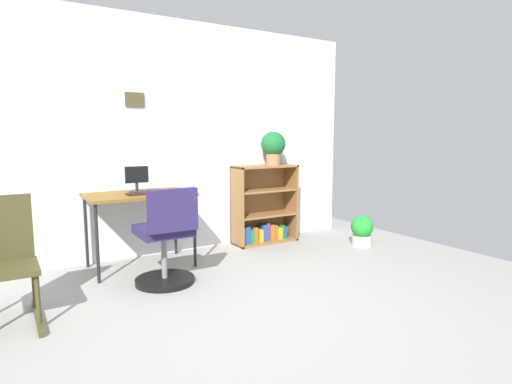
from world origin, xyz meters
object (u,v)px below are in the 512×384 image
at_px(monitor, 137,179).
at_px(potted_plant_on_shelf, 273,146).
at_px(office_chair, 166,243).
at_px(potted_plant_floor, 362,230).
at_px(desk, 139,199).
at_px(keyboard, 146,193).
at_px(rocking_chair, 4,260).
at_px(bookshelf_low, 263,209).

distance_m(monitor, potted_plant_on_shelf, 1.71).
height_order(monitor, office_chair, monitor).
bearing_deg(potted_plant_floor, desk, 167.46).
bearing_deg(keyboard, monitor, 99.60).
bearing_deg(rocking_chair, desk, 32.82).
height_order(desk, potted_plant_on_shelf, potted_plant_on_shelf).
bearing_deg(office_chair, potted_plant_floor, 2.04).
height_order(desk, rocking_chair, rocking_chair).
height_order(keyboard, potted_plant_floor, keyboard).
height_order(bookshelf_low, potted_plant_floor, bookshelf_low).
relative_size(office_chair, potted_plant_floor, 2.41).
distance_m(monitor, keyboard, 0.23).
bearing_deg(monitor, rocking_chair, -144.35).
bearing_deg(monitor, desk, -94.55).
xyz_separation_m(desk, office_chair, (0.04, -0.64, -0.31)).
distance_m(monitor, rocking_chair, 1.52).
height_order(desk, potted_plant_floor, desk).
xyz_separation_m(keyboard, office_chair, (-0.00, -0.54, -0.38)).
distance_m(rocking_chair, potted_plant_floor, 3.68).
distance_m(desk, monitor, 0.21).
bearing_deg(potted_plant_on_shelf, office_chair, -154.08).
bearing_deg(monitor, keyboard, -80.40).
distance_m(office_chair, bookshelf_low, 1.76).
height_order(desk, bookshelf_low, bookshelf_low).
bearing_deg(potted_plant_floor, potted_plant_on_shelf, 138.30).
bearing_deg(office_chair, bookshelf_low, 29.18).
xyz_separation_m(desk, monitor, (0.01, 0.09, 0.19)).
distance_m(monitor, potted_plant_floor, 2.66).
bearing_deg(bookshelf_low, potted_plant_floor, -40.11).
xyz_separation_m(desk, potted_plant_on_shelf, (1.69, 0.16, 0.49)).
height_order(desk, office_chair, office_chair).
bearing_deg(monitor, potted_plant_on_shelf, 2.42).
bearing_deg(potted_plant_on_shelf, monitor, -177.58).
distance_m(desk, bookshelf_low, 1.61).
bearing_deg(desk, bookshelf_low, 7.86).
relative_size(monitor, keyboard, 0.70).
bearing_deg(office_chair, monitor, 92.40).
bearing_deg(bookshelf_low, monitor, -175.35).
relative_size(rocking_chair, potted_plant_on_shelf, 2.20).
relative_size(office_chair, potted_plant_on_shelf, 2.16).
bearing_deg(potted_plant_on_shelf, bookshelf_low, 153.48).
relative_size(monitor, bookshelf_low, 0.27).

